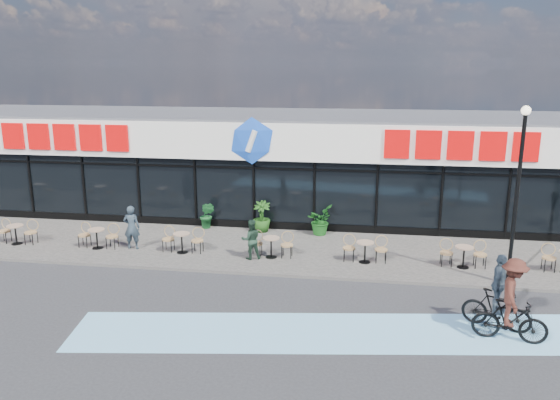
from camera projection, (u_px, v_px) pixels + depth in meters
name	position (u px, v px, depth m)	size (l,w,h in m)	color
ground	(208.00, 299.00, 16.19)	(120.00, 120.00, 0.00)	#28282B
sidewalk	(241.00, 248.00, 20.49)	(44.00, 5.00, 0.10)	#625D56
bike_lane	(341.00, 332.00, 14.16)	(14.00, 2.20, 0.01)	#74B5DB
building	(266.00, 163.00, 25.14)	(30.60, 6.57, 4.75)	black
lamp_post	(518.00, 182.00, 16.26)	(0.28, 0.28, 5.51)	black
bistro_set_1	(17.00, 232.00, 20.79)	(1.54, 0.62, 0.90)	#A08167
bistro_set_2	(98.00, 236.00, 20.31)	(1.54, 0.62, 0.90)	#A08167
bistro_set_3	(183.00, 240.00, 19.83)	(1.54, 0.62, 0.90)	#A08167
bistro_set_4	(272.00, 244.00, 19.35)	(1.54, 0.62, 0.90)	#A08167
bistro_set_5	(365.00, 249.00, 18.87)	(1.54, 0.62, 0.90)	#A08167
bistro_set_6	(463.00, 254.00, 18.39)	(1.54, 0.62, 0.90)	#A08167
potted_plant_left	(262.00, 217.00, 22.22)	(0.71, 0.71, 1.26)	#1B4413
potted_plant_mid	(207.00, 215.00, 22.67)	(0.62, 0.50, 1.12)	#15491F
potted_plant_right	(320.00, 220.00, 21.87)	(1.06, 0.91, 1.17)	#175318
patron_left	(132.00, 227.00, 20.10)	(0.60, 0.39, 1.65)	#28343E
patron_right	(251.00, 239.00, 19.08)	(0.69, 0.54, 1.43)	#1C3324
cyclist_a	(497.00, 300.00, 14.21)	(1.83, 1.16, 2.06)	black
cyclist_b	(512.00, 305.00, 13.51)	(1.87, 1.22, 2.19)	black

